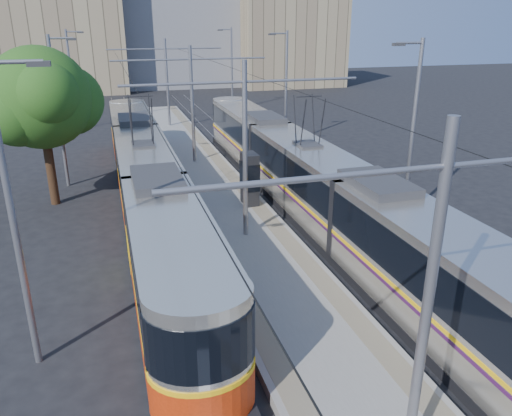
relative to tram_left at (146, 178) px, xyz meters
name	(u,v)px	position (x,y,z in m)	size (l,w,h in m)	color
ground	(324,355)	(3.60, -12.48, -1.71)	(160.00, 160.00, 0.00)	black
platform	(204,177)	(3.60, 4.52, -1.56)	(4.00, 50.00, 0.30)	gray
tactile_strip_left	(179,176)	(2.15, 4.52, -1.40)	(0.70, 50.00, 0.01)	gray
tactile_strip_right	(228,172)	(5.05, 4.52, -1.40)	(0.70, 50.00, 0.01)	gray
rails	(204,179)	(3.60, 4.52, -1.69)	(8.71, 70.00, 0.03)	gray
tram_left	(146,178)	(0.00, 0.00, 0.00)	(2.43, 29.43, 5.50)	black
tram_right	(306,175)	(7.20, -2.17, 0.15)	(2.43, 31.90, 5.50)	black
catenary	(212,109)	(3.60, 1.67, 2.82)	(9.20, 70.00, 7.00)	gray
street_lamps	(189,97)	(3.60, 8.52, 2.47)	(15.18, 38.22, 8.00)	gray
shelter	(250,178)	(4.78, -0.99, -0.10)	(0.71, 1.14, 2.50)	black
tree	(48,99)	(-4.06, 2.81, 3.46)	(5.26, 4.86, 7.64)	#382314
building_left	(56,29)	(-6.40, 47.52, 5.88)	(16.32, 12.24, 15.16)	gray
building_centre	(179,25)	(9.60, 51.52, 6.36)	(18.36, 14.28, 16.12)	slate
building_right	(288,38)	(23.60, 45.52, 4.67)	(14.28, 10.20, 12.74)	gray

